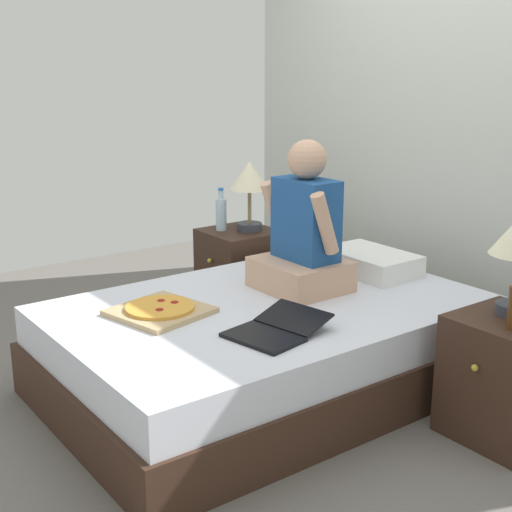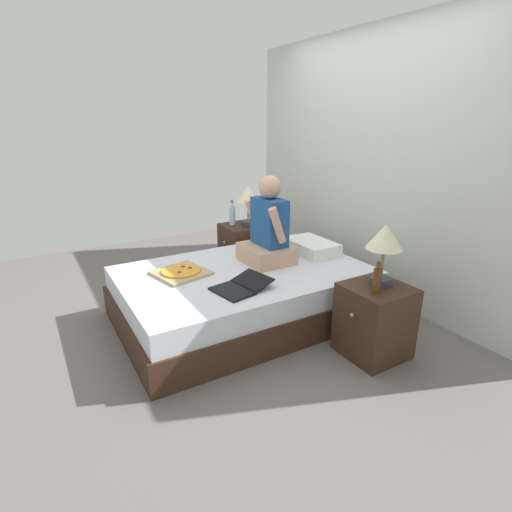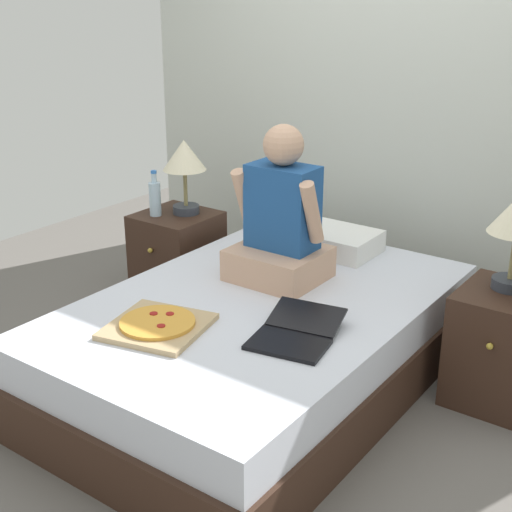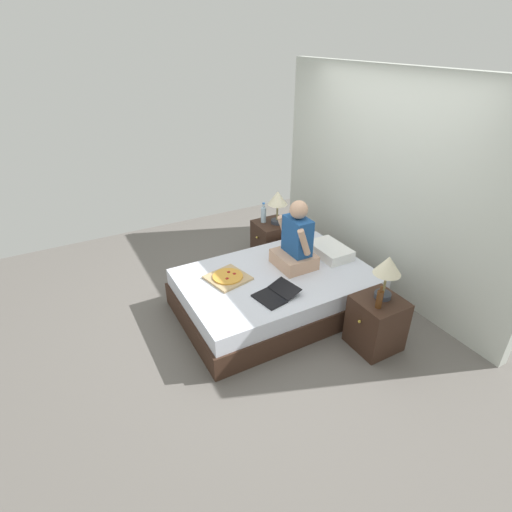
{
  "view_description": "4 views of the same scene",
  "coord_description": "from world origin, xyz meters",
  "views": [
    {
      "loc": [
        2.66,
        -2.04,
        1.62
      ],
      "look_at": [
        -0.11,
        0.01,
        0.67
      ],
      "focal_mm": 50.0,
      "sensor_mm": 36.0,
      "label": 1
    },
    {
      "loc": [
        2.83,
        -1.55,
        1.7
      ],
      "look_at": [
        0.13,
        0.05,
        0.61
      ],
      "focal_mm": 28.0,
      "sensor_mm": 36.0,
      "label": 2
    },
    {
      "loc": [
        1.8,
        -2.5,
        1.85
      ],
      "look_at": [
        0.14,
        -0.21,
        0.77
      ],
      "focal_mm": 50.0,
      "sensor_mm": 36.0,
      "label": 3
    },
    {
      "loc": [
        3.16,
        -1.99,
        2.78
      ],
      "look_at": [
        -0.06,
        -0.22,
        0.71
      ],
      "focal_mm": 28.0,
      "sensor_mm": 36.0,
      "label": 4
    }
  ],
  "objects": [
    {
      "name": "pillow",
      "position": [
        -0.07,
        0.79,
        0.51
      ],
      "size": [
        0.52,
        0.34,
        0.12
      ],
      "primitive_type": "cube",
      "color": "white",
      "rests_on": "bed"
    },
    {
      "name": "nightstand_left",
      "position": [
        -1.01,
        0.55,
        0.27
      ],
      "size": [
        0.44,
        0.47,
        0.55
      ],
      "color": "#382319",
      "rests_on": "ground"
    },
    {
      "name": "person_seated",
      "position": [
        -0.07,
        0.29,
        0.74
      ],
      "size": [
        0.47,
        0.4,
        0.78
      ],
      "color": "tan",
      "rests_on": "bed"
    },
    {
      "name": "nightstand_right",
      "position": [
        1.01,
        0.55,
        0.27
      ],
      "size": [
        0.44,
        0.47,
        0.55
      ],
      "color": "#382319",
      "rests_on": "ground"
    },
    {
      "name": "wall_back",
      "position": [
        0.0,
        1.43,
        1.25
      ],
      "size": [
        3.66,
        0.12,
        2.5
      ],
      "primitive_type": "cube",
      "color": "silver",
      "rests_on": "ground"
    },
    {
      "name": "lamp_on_left_nightstand",
      "position": [
        -0.97,
        0.6,
        0.88
      ],
      "size": [
        0.26,
        0.26,
        0.45
      ],
      "color": "#333842",
      "rests_on": "nightstand_left"
    },
    {
      "name": "bed",
      "position": [
        0.0,
        0.0,
        0.22
      ],
      "size": [
        1.41,
        2.13,
        0.45
      ],
      "color": "#382319",
      "rests_on": "ground"
    },
    {
      "name": "ground_plane",
      "position": [
        0.0,
        0.0,
        0.0
      ],
      "size": [
        5.66,
        5.66,
        0.0
      ],
      "primitive_type": "plane",
      "color": "#66605B"
    },
    {
      "name": "laptop",
      "position": [
        0.36,
        -0.24,
        0.47
      ],
      "size": [
        0.39,
        0.47,
        0.07
      ],
      "color": "black",
      "rests_on": "bed"
    },
    {
      "name": "pizza_box",
      "position": [
        -0.17,
        -0.51,
        0.47
      ],
      "size": [
        0.48,
        0.48,
        0.05
      ],
      "color": "tan",
      "rests_on": "bed"
    },
    {
      "name": "water_bottle",
      "position": [
        -1.09,
        0.46,
        0.66
      ],
      "size": [
        0.07,
        0.07,
        0.28
      ],
      "color": "silver",
      "rests_on": "nightstand_left"
    }
  ]
}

